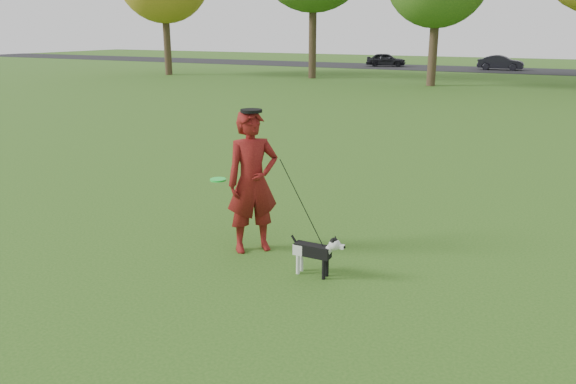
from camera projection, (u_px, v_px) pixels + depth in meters
The scene contains 7 objects.
ground at pixel (282, 258), 7.89m from camera, with size 120.00×120.00×0.00m, color #285116.
road at pixel (530, 71), 42.04m from camera, with size 120.00×7.00×0.02m, color black.
man at pixel (253, 182), 7.91m from camera, with size 0.74×0.49×2.04m, color #5E0D0F.
dog at pixel (317, 250), 7.22m from camera, with size 0.77×0.15×0.59m.
car_left at pixel (386, 60), 46.80m from camera, with size 1.30×3.23×1.10m, color black.
car_mid at pixel (501, 63), 42.83m from camera, with size 1.16×3.33×1.10m, color black.
man_held_items at pixel (301, 202), 7.36m from camera, with size 1.89×0.56×1.65m.
Camera 1 is at (3.41, -6.47, 3.11)m, focal length 35.00 mm.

